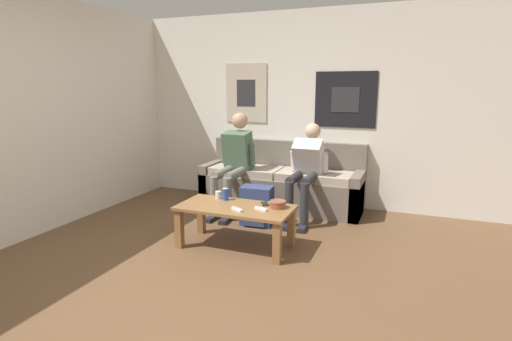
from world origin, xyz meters
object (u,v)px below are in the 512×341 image
(coffee_table, at_px, (235,214))
(drink_can_blue, at_px, (225,194))
(game_controller_near_right, at_px, (261,209))
(cell_phone, at_px, (265,204))
(couch, at_px, (281,185))
(person_seated_teen, at_px, (306,167))
(person_seated_adult, at_px, (234,159))
(ceramic_bowl, at_px, (278,204))
(backpack, at_px, (257,207))
(pillar_candle, at_px, (218,195))
(game_controller_near_left, at_px, (237,209))

(coffee_table, relative_size, drink_can_blue, 9.16)
(game_controller_near_right, relative_size, cell_phone, 0.97)
(couch, height_order, drink_can_blue, couch)
(person_seated_teen, distance_m, cell_phone, 1.02)
(couch, height_order, person_seated_adult, person_seated_adult)
(cell_phone, bearing_deg, person_seated_teen, 80.74)
(person_seated_teen, height_order, ceramic_bowl, person_seated_teen)
(person_seated_adult, height_order, drink_can_blue, person_seated_adult)
(drink_can_blue, height_order, cell_phone, drink_can_blue)
(backpack, xyz_separation_m, pillar_candle, (-0.24, -0.50, 0.25))
(person_seated_teen, bearing_deg, game_controller_near_right, -96.17)
(coffee_table, height_order, drink_can_blue, drink_can_blue)
(cell_phone, bearing_deg, ceramic_bowl, -22.38)
(coffee_table, xyz_separation_m, ceramic_bowl, (0.41, 0.11, 0.12))
(couch, relative_size, cell_phone, 14.00)
(person_seated_teen, distance_m, pillar_candle, 1.21)
(backpack, bearing_deg, person_seated_teen, 46.38)
(ceramic_bowl, bearing_deg, person_seated_adult, 133.06)
(person_seated_teen, relative_size, pillar_candle, 12.23)
(person_seated_adult, xyz_separation_m, backpack, (0.47, -0.40, -0.47))
(couch, height_order, coffee_table, couch)
(coffee_table, height_order, ceramic_bowl, ceramic_bowl)
(backpack, height_order, game_controller_near_left, backpack)
(person_seated_adult, bearing_deg, person_seated_teen, 4.38)
(backpack, distance_m, game_controller_near_left, 0.84)
(coffee_table, bearing_deg, ceramic_bowl, 14.52)
(pillar_candle, xyz_separation_m, game_controller_near_right, (0.56, -0.21, -0.03))
(cell_phone, bearing_deg, game_controller_near_left, -120.68)
(person_seated_adult, relative_size, drink_can_blue, 10.09)
(backpack, bearing_deg, couch, 86.79)
(game_controller_near_right, bearing_deg, person_seated_adult, 125.42)
(person_seated_teen, distance_m, game_controller_near_right, 1.21)
(couch, bearing_deg, cell_phone, -79.20)
(coffee_table, height_order, backpack, backpack)
(person_seated_adult, bearing_deg, cell_phone, -50.35)
(backpack, height_order, drink_can_blue, drink_can_blue)
(cell_phone, bearing_deg, backpack, 119.76)
(person_seated_teen, distance_m, drink_can_blue, 1.17)
(person_seated_teen, height_order, pillar_candle, person_seated_teen)
(pillar_candle, bearing_deg, ceramic_bowl, -6.11)
(person_seated_teen, xyz_separation_m, backpack, (-0.45, -0.47, -0.42))
(couch, relative_size, drink_can_blue, 17.02)
(pillar_candle, bearing_deg, game_controller_near_right, -20.20)
(ceramic_bowl, distance_m, drink_can_blue, 0.60)
(person_seated_teen, distance_m, backpack, 0.78)
(ceramic_bowl, bearing_deg, game_controller_near_left, -145.34)
(couch, bearing_deg, drink_can_blue, -98.21)
(coffee_table, height_order, person_seated_adult, person_seated_adult)
(coffee_table, bearing_deg, game_controller_near_left, -58.26)
(coffee_table, relative_size, game_controller_near_left, 7.97)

